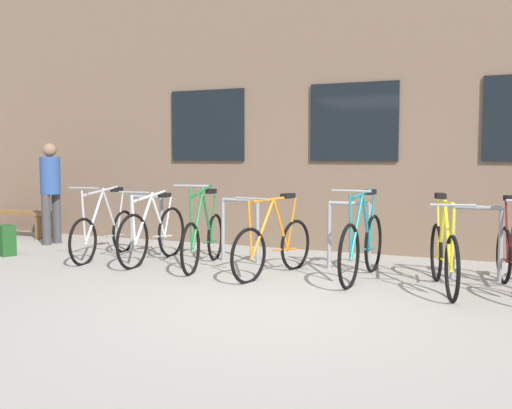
{
  "coord_description": "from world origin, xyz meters",
  "views": [
    {
      "loc": [
        1.92,
        -5.1,
        1.43
      ],
      "look_at": [
        -0.89,
        1.6,
        0.82
      ],
      "focal_mm": 40.01,
      "sensor_mm": 36.0,
      "label": 1
    }
  ],
  "objects": [
    {
      "name": "ground_plane",
      "position": [
        0.0,
        0.0,
        0.0
      ],
      "size": [
        42.0,
        42.0,
        0.0
      ],
      "primitive_type": "plane",
      "color": "#9E998E"
    },
    {
      "name": "bicycle_green",
      "position": [
        -1.54,
        1.41,
        0.38
      ],
      "size": [
        0.47,
        1.68,
        1.11
      ],
      "color": "black",
      "rests_on": "ground"
    },
    {
      "name": "person_by_bench",
      "position": [
        -4.75,
        2.16,
        0.95
      ],
      "size": [
        0.32,
        0.36,
        1.65
      ],
      "color": "#3F3F42",
      "rests_on": "ground"
    },
    {
      "name": "bike_rack",
      "position": [
        0.25,
        1.9,
        0.52
      ],
      "size": [
        6.56,
        0.05,
        0.87
      ],
      "color": "gray",
      "rests_on": "ground"
    },
    {
      "name": "bicycle_orange",
      "position": [
        -0.51,
        1.24,
        0.37
      ],
      "size": [
        0.54,
        1.6,
        0.99
      ],
      "color": "black",
      "rests_on": "ground"
    },
    {
      "name": "bicycle_yellow",
      "position": [
        1.44,
        1.26,
        0.38
      ],
      "size": [
        0.54,
        1.61,
        1.04
      ],
      "color": "black",
      "rests_on": "ground"
    },
    {
      "name": "bicycle_white",
      "position": [
        -2.33,
        1.44,
        0.39
      ],
      "size": [
        0.44,
        1.73,
        1.01
      ],
      "color": "black",
      "rests_on": "ground"
    },
    {
      "name": "bicycle_teal",
      "position": [
        0.52,
        1.44,
        0.4
      ],
      "size": [
        0.44,
        1.75,
        1.09
      ],
      "color": "black",
      "rests_on": "ground"
    },
    {
      "name": "backpack",
      "position": [
        -4.58,
        1.04,
        0.22
      ],
      "size": [
        0.33,
        0.29,
        0.44
      ],
      "primitive_type": "cube",
      "rotation": [
        0.0,
        0.0,
        -0.39
      ],
      "color": "#1E4C1E",
      "rests_on": "ground"
    },
    {
      "name": "storefront_building",
      "position": [
        0.0,
        6.99,
        2.61
      ],
      "size": [
        28.0,
        7.62,
        5.22
      ],
      "color": "#7A604C",
      "rests_on": "ground"
    },
    {
      "name": "bicycle_silver",
      "position": [
        -3.14,
        1.44,
        0.37
      ],
      "size": [
        0.44,
        1.72,
        1.05
      ],
      "color": "black",
      "rests_on": "ground"
    },
    {
      "name": "wooden_bench",
      "position": [
        -5.98,
        2.61,
        0.34
      ],
      "size": [
        1.63,
        0.4,
        0.46
      ],
      "color": "brown",
      "rests_on": "ground"
    }
  ]
}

